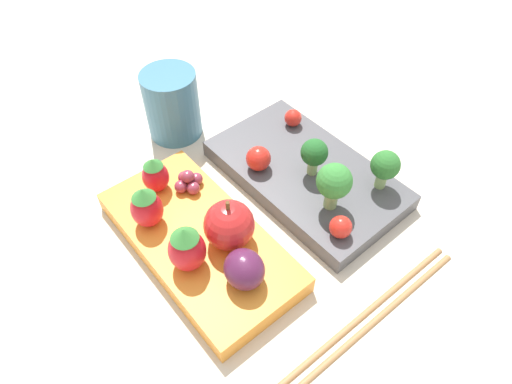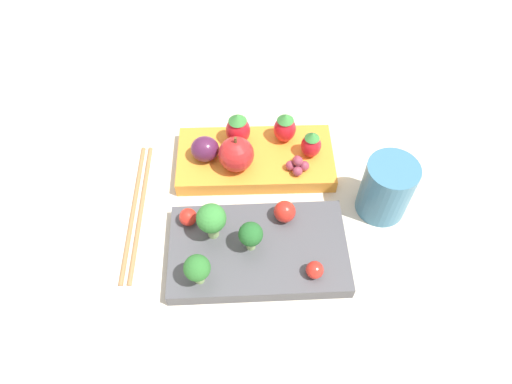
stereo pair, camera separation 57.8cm
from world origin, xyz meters
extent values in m
plane|color=beige|center=(0.00, 0.00, 0.00)|extent=(4.00, 4.00, 0.00)
cube|color=#4C4C51|center=(-0.01, 0.07, 0.01)|extent=(0.22, 0.14, 0.02)
cube|color=orange|center=(0.00, -0.07, 0.01)|extent=(0.22, 0.12, 0.02)
cylinder|color=#93B770|center=(0.00, 0.08, 0.03)|extent=(0.01, 0.01, 0.02)
sphere|color=#236028|center=(0.00, 0.08, 0.05)|extent=(0.03, 0.03, 0.03)
cylinder|color=#93B770|center=(0.06, 0.12, 0.03)|extent=(0.01, 0.01, 0.02)
sphere|color=#2D702D|center=(0.06, 0.12, 0.05)|extent=(0.03, 0.03, 0.03)
cylinder|color=#93B770|center=(0.05, 0.06, 0.03)|extent=(0.01, 0.01, 0.02)
sphere|color=#388438|center=(0.05, 0.06, 0.06)|extent=(0.03, 0.03, 0.03)
sphere|color=red|center=(0.08, 0.04, 0.03)|extent=(0.02, 0.02, 0.02)
sphere|color=red|center=(-0.07, 0.11, 0.03)|extent=(0.02, 0.02, 0.02)
sphere|color=red|center=(-0.04, 0.03, 0.03)|extent=(0.03, 0.03, 0.03)
sphere|color=red|center=(0.02, -0.04, 0.04)|extent=(0.05, 0.05, 0.05)
cylinder|color=brown|center=(0.02, -0.04, 0.07)|extent=(0.00, 0.00, 0.01)
ellipsoid|color=red|center=(-0.04, -0.10, 0.04)|extent=(0.03, 0.03, 0.04)
cone|color=#388438|center=(-0.04, -0.10, 0.06)|extent=(0.02, 0.02, 0.01)
ellipsoid|color=red|center=(-0.07, -0.07, 0.04)|extent=(0.03, 0.03, 0.03)
cone|color=#388438|center=(-0.07, -0.07, 0.06)|extent=(0.02, 0.02, 0.01)
ellipsoid|color=red|center=(0.02, -0.09, 0.04)|extent=(0.03, 0.03, 0.04)
cone|color=#388438|center=(0.02, -0.09, 0.07)|extent=(0.02, 0.02, 0.01)
ellipsoid|color=#511E42|center=(0.07, -0.06, 0.04)|extent=(0.04, 0.03, 0.03)
sphere|color=#93384C|center=(-0.05, -0.04, 0.03)|extent=(0.01, 0.01, 0.01)
sphere|color=#93384C|center=(-0.06, -0.03, 0.03)|extent=(0.01, 0.01, 0.01)
sphere|color=#93384C|center=(-0.07, -0.04, 0.03)|extent=(0.01, 0.01, 0.01)
sphere|color=#93384C|center=(-0.06, -0.05, 0.03)|extent=(0.01, 0.01, 0.01)
sphere|color=#93384C|center=(-0.06, -0.04, 0.04)|extent=(0.01, 0.01, 0.01)
cylinder|color=teal|center=(-0.16, 0.00, 0.04)|extent=(0.06, 0.06, 0.08)
cylinder|color=#A37547|center=(0.16, 0.02, 0.00)|extent=(0.02, 0.21, 0.01)
cylinder|color=#A37547|center=(0.15, 0.02, 0.00)|extent=(0.02, 0.21, 0.01)
camera|label=1|loc=(0.24, -0.17, 0.37)|focal=32.00mm
camera|label=2|loc=(-0.02, 0.33, 0.49)|focal=32.00mm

